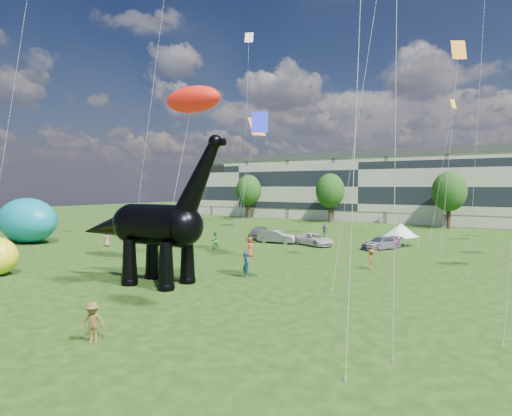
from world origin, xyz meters
The scene contains 15 objects.
ground centered at (0.00, 0.00, 0.00)m, with size 220.00×220.00×0.00m, color #16330C.
terrace_row centered at (-8.00, 62.00, 6.00)m, with size 78.00×11.00×12.00m, color beige.
tree_far_left centered at (-30.00, 53.00, 6.29)m, with size 5.20×5.20×9.44m.
tree_mid_left centered at (-12.00, 53.00, 6.29)m, with size 5.20×5.20×9.44m.
tree_mid_right centered at (8.00, 53.00, 6.29)m, with size 5.20×5.20×9.44m.
dinosaur_sculpture centered at (-2.25, 1.23, 3.87)m, with size 12.60×3.79×10.26m.
car_silver centered at (-9.65, 25.87, 0.79)m, with size 1.88×4.66×1.59m, color #A2A2A6.
car_grey centered at (-5.60, 23.60, 0.75)m, with size 1.60×4.58×1.51m, color slate.
car_white centered at (-1.16, 24.09, 0.68)m, with size 2.27×4.92×1.37m, color silver.
car_dark centered at (5.99, 25.46, 0.66)m, with size 1.86×4.58×1.33m, color #595960.
gazebo_near centered at (7.02, 29.21, 1.77)m, with size 4.46×4.46×2.51m.
gazebo_left centered at (-21.68, 25.96, 1.90)m, with size 4.66×4.66×2.71m.
inflatable_teal centered at (-30.00, 7.54, 2.64)m, with size 8.46×5.28×5.28m, color #0C8199.
visitors centered at (-4.28, 13.11, 0.88)m, with size 50.42×41.64×1.89m.
kites centered at (-2.73, 12.10, 15.70)m, with size 56.54×51.45×31.01m.
Camera 1 is at (19.80, -19.05, 6.70)m, focal length 30.00 mm.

